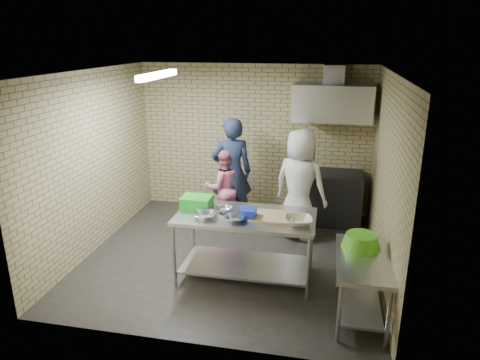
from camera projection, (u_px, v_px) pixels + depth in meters
name	position (u px, v px, depth m)	size (l,w,h in m)	color
floor	(231.00, 256.00, 6.59)	(4.20, 4.20, 0.00)	black
ceiling	(229.00, 72.00, 5.76)	(4.20, 4.20, 0.00)	black
back_wall	(254.00, 139.00, 8.04)	(4.20, 0.06, 2.70)	tan
front_wall	(185.00, 228.00, 4.31)	(4.20, 0.06, 2.70)	tan
left_wall	(93.00, 162.00, 6.57)	(0.06, 4.00, 2.70)	tan
right_wall	(386.00, 180.00, 5.77)	(0.06, 4.00, 2.70)	tan
prep_table	(245.00, 246.00, 5.90)	(1.82, 0.91, 0.91)	#B8BABF
side_counter	(361.00, 286.00, 5.11)	(0.60, 1.20, 0.75)	silver
stove	(326.00, 197.00, 7.73)	(1.20, 0.70, 0.90)	black
range_hood	(332.00, 103.00, 7.27)	(1.30, 0.60, 0.60)	silver
hood_duct	(334.00, 74.00, 7.27)	(0.35, 0.30, 0.30)	#A5A8AD
wall_shelf	(350.00, 112.00, 7.44)	(0.80, 0.20, 0.04)	#3F2B19
fluorescent_fixture	(158.00, 75.00, 5.97)	(0.10, 1.25, 0.08)	white
green_crate	(197.00, 202.00, 5.98)	(0.41, 0.30, 0.16)	#1C9921
blue_tub	(248.00, 213.00, 5.64)	(0.20, 0.20, 0.13)	#172FAE
cutting_board	(272.00, 217.00, 5.67)	(0.56, 0.43, 0.03)	tan
mixing_bowl_a	(205.00, 215.00, 5.66)	(0.28, 0.28, 0.07)	silver
mixing_bowl_b	(224.00, 209.00, 5.85)	(0.22, 0.22, 0.07)	silver
mixing_bowl_c	(235.00, 219.00, 5.56)	(0.26, 0.26, 0.06)	#ADB0B4
ceramic_bowl	(298.00, 221.00, 5.47)	(0.35, 0.35, 0.09)	beige
green_basin	(361.00, 241.00, 5.20)	(0.46, 0.46, 0.17)	#59C626
bottle_red	(335.00, 105.00, 7.46)	(0.07, 0.07, 0.18)	#B22619
bottle_green	(359.00, 107.00, 7.38)	(0.06, 0.06, 0.15)	green
man_navy	(232.00, 173.00, 7.45)	(0.69, 0.45, 1.89)	#141C33
woman_pink	(223.00, 187.00, 7.51)	(0.67, 0.52, 1.38)	pink
woman_white	(300.00, 185.00, 6.99)	(0.88, 0.57, 1.80)	silver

